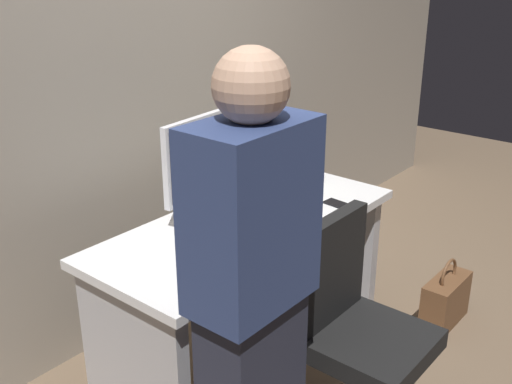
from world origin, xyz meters
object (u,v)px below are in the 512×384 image
(mouse, at_px, (296,204))
(keyboard, at_px, (256,229))
(desk, at_px, (248,266))
(book_stack, at_px, (300,168))
(monitor, at_px, (207,158))
(office_chair, at_px, (357,344))
(person_at_desk, at_px, (252,303))
(cell_phone, at_px, (339,204))
(handbag, at_px, (445,300))
(cup_near_keyboard, at_px, (210,253))

(mouse, bearing_deg, keyboard, -175.95)
(desk, bearing_deg, book_stack, 9.64)
(monitor, xyz_separation_m, keyboard, (-0.03, -0.31, -0.25))
(book_stack, bearing_deg, office_chair, -129.94)
(person_at_desk, xyz_separation_m, book_stack, (1.14, 0.63, -0.00))
(mouse, distance_m, cell_phone, 0.21)
(book_stack, distance_m, cell_phone, 0.34)
(monitor, bearing_deg, person_at_desk, -128.19)
(monitor, bearing_deg, office_chair, -93.66)
(person_at_desk, bearing_deg, handbag, -1.91)
(person_at_desk, xyz_separation_m, cup_near_keyboard, (0.22, 0.39, -0.04))
(monitor, height_order, book_stack, monitor)
(desk, xyz_separation_m, keyboard, (-0.06, -0.10, 0.24))
(office_chair, bearing_deg, cup_near_keyboard, 123.28)
(desk, bearing_deg, keyboard, -121.22)
(monitor, distance_m, cup_near_keyboard, 0.56)
(desk, height_order, handbag, desk)
(mouse, bearing_deg, person_at_desk, -152.21)
(desk, height_order, book_stack, book_stack)
(mouse, bearing_deg, office_chair, -121.79)
(desk, height_order, cup_near_keyboard, cup_near_keyboard)
(mouse, distance_m, book_stack, 0.32)
(office_chair, xyz_separation_m, keyboard, (0.02, 0.53, 0.33))
(desk, distance_m, person_at_desk, 0.88)
(keyboard, xyz_separation_m, cup_near_keyboard, (-0.34, -0.05, 0.04))
(desk, xyz_separation_m, office_chair, (-0.08, -0.63, -0.09))
(desk, relative_size, keyboard, 3.47)
(desk, relative_size, monitor, 2.76)
(monitor, bearing_deg, mouse, -45.09)
(person_at_desk, height_order, cup_near_keyboard, person_at_desk)
(office_chair, xyz_separation_m, book_stack, (0.60, 0.72, 0.41))
(keyboard, relative_size, cup_near_keyboard, 4.64)
(mouse, xyz_separation_m, handbag, (0.67, -0.52, -0.63))
(cup_near_keyboard, relative_size, cell_phone, 0.64)
(monitor, relative_size, keyboard, 1.26)
(office_chair, xyz_separation_m, person_at_desk, (-0.54, 0.09, 0.41))
(cup_near_keyboard, relative_size, book_stack, 0.41)
(person_at_desk, xyz_separation_m, monitor, (0.59, 0.75, 0.17))
(person_at_desk, relative_size, cell_phone, 11.38)
(book_stack, bearing_deg, monitor, 167.46)
(office_chair, height_order, cup_near_keyboard, office_chair)
(keyboard, xyz_separation_m, book_stack, (0.58, 0.19, 0.08))
(person_at_desk, distance_m, keyboard, 0.72)
(monitor, bearing_deg, book_stack, -12.54)
(cell_phone, bearing_deg, cup_near_keyboard, -179.93)
(monitor, distance_m, handbag, 1.52)
(office_chair, distance_m, monitor, 1.02)
(office_chair, height_order, keyboard, office_chair)
(monitor, relative_size, handbag, 1.43)
(cup_near_keyboard, bearing_deg, cell_phone, -4.83)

